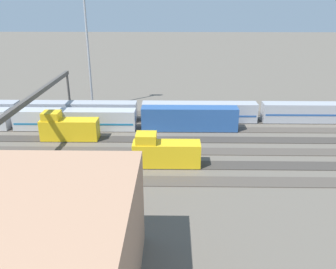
{
  "coord_description": "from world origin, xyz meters",
  "views": [
    {
      "loc": [
        -4.0,
        57.07,
        23.76
      ],
      "look_at": [
        -3.14,
        3.72,
        2.5
      ],
      "focal_mm": 37.22,
      "sensor_mm": 36.0,
      "label": 1
    }
  ],
  "objects": [
    {
      "name": "track_bed_5",
      "position": [
        0.0,
        10.0,
        0.06
      ],
      "size": [
        140.0,
        2.8,
        0.12
      ],
      "primitive_type": "cube",
      "color": "#3D3833",
      "rests_on": "ground_plane"
    },
    {
      "name": "track_bed_4",
      "position": [
        0.0,
        5.0,
        0.06
      ],
      "size": [
        140.0,
        2.8,
        0.12
      ],
      "primitive_type": "cube",
      "color": "#4C443D",
      "rests_on": "ground_plane"
    },
    {
      "name": "train_on_track_5",
      "position": [
        -2.74,
        10.0,
        2.16
      ],
      "size": [
        10.0,
        3.0,
        5.0
      ],
      "color": "gold",
      "rests_on": "ground_plane"
    },
    {
      "name": "light_mast_0",
      "position": [
        14.37,
        -18.64,
        18.53
      ],
      "size": [
        2.8,
        0.7,
        29.4
      ],
      "color": "#9EA0A5",
      "rests_on": "ground_plane"
    },
    {
      "name": "track_bed_1",
      "position": [
        0.0,
        -10.0,
        0.06
      ],
      "size": [
        140.0,
        2.8,
        0.12
      ],
      "primitive_type": "cube",
      "color": "#3D3833",
      "rests_on": "ground_plane"
    },
    {
      "name": "track_bed_2",
      "position": [
        0.0,
        -5.0,
        0.06
      ],
      "size": [
        140.0,
        2.8,
        0.12
      ],
      "primitive_type": "cube",
      "color": "#4C443D",
      "rests_on": "ground_plane"
    },
    {
      "name": "train_on_track_1",
      "position": [
        4.99,
        -10.0,
        2.05
      ],
      "size": [
        139.0,
        3.06,
        4.4
      ],
      "color": "maroon",
      "rests_on": "ground_plane"
    },
    {
      "name": "ground_plane",
      "position": [
        0.0,
        0.0,
        0.0
      ],
      "size": [
        400.0,
        400.0,
        0.0
      ],
      "primitive_type": "plane",
      "color": "#60594F"
    },
    {
      "name": "signal_gantry",
      "position": [
        19.07,
        0.0,
        7.65
      ],
      "size": [
        0.7,
        35.0,
        8.8
      ],
      "color": "#4C4742",
      "rests_on": "ground_plane"
    },
    {
      "name": "track_bed_3",
      "position": [
        0.0,
        0.0,
        0.06
      ],
      "size": [
        140.0,
        2.8,
        0.12
      ],
      "primitive_type": "cube",
      "color": "#3D3833",
      "rests_on": "ground_plane"
    },
    {
      "name": "train_on_track_3",
      "position": [
        14.53,
        0.0,
        2.16
      ],
      "size": [
        10.0,
        3.0,
        5.0
      ],
      "color": "gold",
      "rests_on": "ground_plane"
    },
    {
      "name": "track_bed_0",
      "position": [
        0.0,
        -15.0,
        0.06
      ],
      "size": [
        140.0,
        2.8,
        0.12
      ],
      "primitive_type": "cube",
      "color": "#4C443D",
      "rests_on": "ground_plane"
    },
    {
      "name": "track_bed_6",
      "position": [
        0.0,
        15.0,
        0.06
      ],
      "size": [
        140.0,
        2.8,
        0.12
      ],
      "primitive_type": "cube",
      "color": "#4C443D",
      "rests_on": "ground_plane"
    },
    {
      "name": "train_on_track_2",
      "position": [
        16.86,
        -5.0,
        2.09
      ],
      "size": [
        66.4,
        3.06,
        4.4
      ],
      "color": "#285193",
      "rests_on": "ground_plane"
    }
  ]
}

